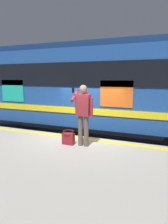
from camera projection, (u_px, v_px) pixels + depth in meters
name	position (u px, v px, depth m)	size (l,w,h in m)	color
ground_plane	(81.00, 161.00, 7.13)	(25.02, 25.02, 0.00)	#3D3D3F
platform	(45.00, 177.00, 5.02)	(15.23, 4.47, 0.91)	#9E998E
safety_line	(78.00, 138.00, 6.70)	(14.92, 0.16, 0.01)	yellow
track_rail_near	(97.00, 145.00, 8.59)	(19.79, 0.08, 0.16)	slate
track_rail_far	(106.00, 136.00, 9.89)	(19.79, 0.08, 0.16)	slate
train_carriage	(75.00, 84.00, 9.32)	(13.16, 3.06, 4.09)	#1E478C
passenger	(83.00, 110.00, 5.82)	(0.57, 0.55, 1.78)	brown
handbag	(68.00, 138.00, 6.07)	(0.36, 0.33, 0.41)	maroon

